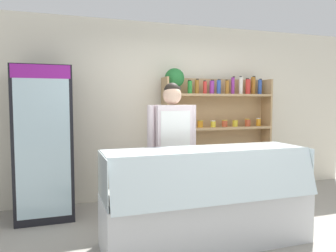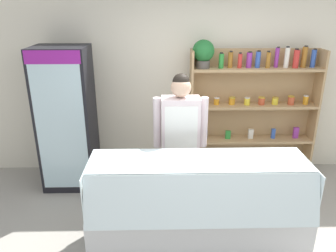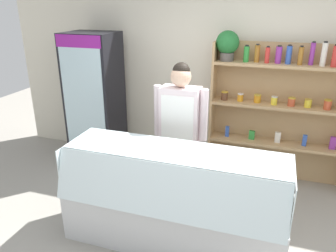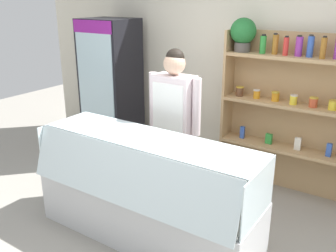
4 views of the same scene
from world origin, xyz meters
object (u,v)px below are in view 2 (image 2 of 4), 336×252
Objects in this scene: drinks_fridge at (67,119)px; shop_clerk at (180,133)px; shelving_unit at (246,100)px; deli_display_case at (197,222)px.

shop_clerk is (1.49, -0.68, 0.06)m from drinks_fridge.
shelving_unit is at bearing 43.28° from shop_clerk.
shelving_unit is 1.37m from shop_clerk.
shop_clerk is at bearing 101.14° from deli_display_case.
drinks_fridge is 2.50m from shelving_unit.
drinks_fridge is 0.97× the size of shelving_unit.
shelving_unit reaches higher than shop_clerk.
deli_display_case is at bearing -40.13° from drinks_fridge.
drinks_fridge is at bearing 155.54° from shop_clerk.
deli_display_case is 1.00m from shop_clerk.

